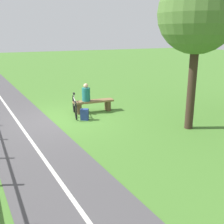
# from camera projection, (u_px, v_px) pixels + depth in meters

# --- Properties ---
(ground_plane) EXTENTS (80.00, 80.00, 0.00)m
(ground_plane) POSITION_uv_depth(u_px,v_px,m) (61.00, 120.00, 10.82)
(ground_plane) COLOR #477A2D
(paved_path) EXTENTS (5.01, 36.08, 0.02)m
(paved_path) POSITION_uv_depth(u_px,v_px,m) (52.00, 171.00, 6.82)
(paved_path) COLOR #4C494C
(paved_path) RESTS_ON ground_plane
(path_centre_line) EXTENTS (2.44, 31.92, 0.00)m
(path_centre_line) POSITION_uv_depth(u_px,v_px,m) (52.00, 171.00, 6.81)
(path_centre_line) COLOR silver
(path_centre_line) RESTS_ON paved_path
(bench) EXTENTS (1.77, 0.50, 0.51)m
(bench) POSITION_uv_depth(u_px,v_px,m) (93.00, 104.00, 11.82)
(bench) COLOR brown
(bench) RESTS_ON ground_plane
(person_seated) EXTENTS (0.36, 0.36, 0.76)m
(person_seated) POSITION_uv_depth(u_px,v_px,m) (86.00, 94.00, 11.57)
(person_seated) COLOR #1E6B66
(person_seated) RESTS_ON bench
(bicycle) EXTENTS (0.43, 1.78, 0.92)m
(bicycle) POSITION_uv_depth(u_px,v_px,m) (75.00, 106.00, 11.28)
(bicycle) COLOR black
(bicycle) RESTS_ON ground_plane
(backpack) EXTENTS (0.36, 0.34, 0.45)m
(backpack) POSITION_uv_depth(u_px,v_px,m) (85.00, 115.00, 10.75)
(backpack) COLOR navy
(backpack) RESTS_ON ground_plane
(tree_near_bench) EXTENTS (2.60, 2.60, 5.21)m
(tree_near_bench) POSITION_uv_depth(u_px,v_px,m) (198.00, 15.00, 8.81)
(tree_near_bench) COLOR #38281E
(tree_near_bench) RESTS_ON ground_plane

